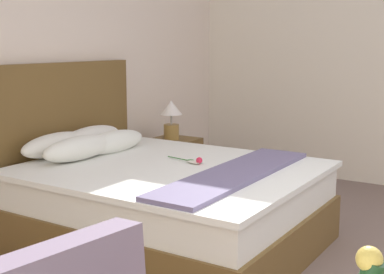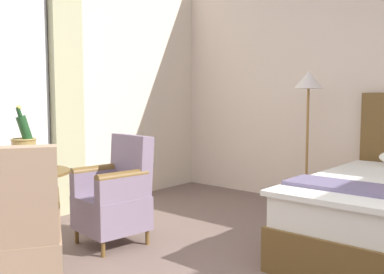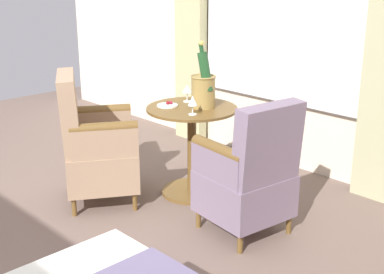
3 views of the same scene
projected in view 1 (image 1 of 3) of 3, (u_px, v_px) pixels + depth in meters
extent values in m
cube|color=beige|center=(2.00, 35.00, 4.10)|extent=(6.15, 0.12, 3.12)
cube|color=brown|center=(165.00, 222.00, 4.03)|extent=(1.68, 2.15, 0.34)
cube|color=white|center=(165.00, 185.00, 3.98)|extent=(1.63, 2.08, 0.23)
cube|color=white|center=(171.00, 169.00, 3.93)|extent=(1.71, 2.02, 0.04)
cube|color=slate|center=(235.00, 174.00, 3.64)|extent=(1.68, 0.39, 0.03)
cube|color=brown|center=(57.00, 122.00, 4.51)|extent=(1.76, 0.08, 1.00)
ellipsoid|color=white|center=(56.00, 145.00, 4.26)|extent=(0.71, 0.24, 0.19)
ellipsoid|color=white|center=(91.00, 137.00, 4.59)|extent=(0.71, 0.26, 0.19)
ellipsoid|color=white|center=(79.00, 148.00, 4.13)|extent=(0.71, 0.23, 0.19)
ellipsoid|color=white|center=(114.00, 142.00, 4.46)|extent=(0.71, 0.23, 0.19)
cylinder|color=#2D6628|center=(183.00, 159.00, 4.09)|extent=(0.07, 0.33, 0.01)
sphere|color=#DB2342|center=(199.00, 160.00, 3.98)|extent=(0.05, 0.05, 0.05)
ellipsoid|color=#33702D|center=(191.00, 160.00, 4.05)|extent=(0.04, 0.05, 0.01)
cube|color=white|center=(195.00, 162.00, 4.01)|extent=(0.11, 0.13, 0.00)
cube|color=brown|center=(172.00, 165.00, 5.43)|extent=(0.52, 0.44, 0.54)
sphere|color=#B7B2A8|center=(186.00, 150.00, 5.63)|extent=(0.02, 0.02, 0.02)
cylinder|color=olive|center=(171.00, 132.00, 5.37)|extent=(0.15, 0.15, 0.15)
cylinder|color=#B7B2A8|center=(171.00, 119.00, 5.35)|extent=(0.02, 0.02, 0.10)
cone|color=silver|center=(171.00, 108.00, 5.32)|extent=(0.22, 0.22, 0.14)
sphere|color=gold|center=(369.00, 259.00, 0.75)|extent=(0.04, 0.04, 0.04)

